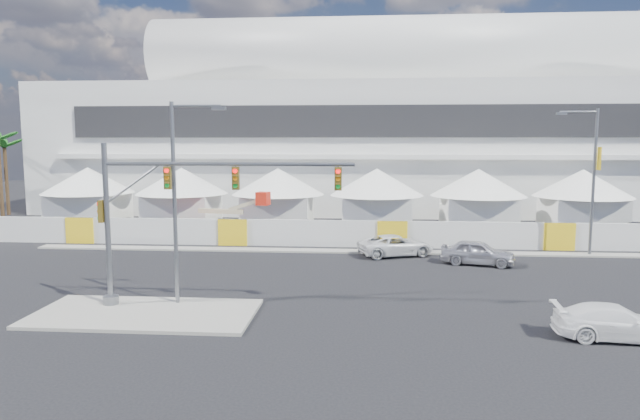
# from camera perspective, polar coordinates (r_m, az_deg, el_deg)

# --- Properties ---
(ground) EXTENTS (160.00, 160.00, 0.00)m
(ground) POSITION_cam_1_polar(r_m,az_deg,el_deg) (28.90, -3.56, -8.95)
(ground) COLOR black
(ground) RESTS_ON ground
(median_island) EXTENTS (10.00, 5.00, 0.15)m
(median_island) POSITION_cam_1_polar(r_m,az_deg,el_deg) (27.59, -17.09, -9.87)
(median_island) COLOR gray
(median_island) RESTS_ON ground
(far_curb) EXTENTS (80.00, 1.20, 0.12)m
(far_curb) POSITION_cam_1_polar(r_m,az_deg,el_deg) (43.81, 26.00, -4.07)
(far_curb) COLOR gray
(far_curb) RESTS_ON ground
(stadium) EXTENTS (80.00, 24.80, 21.98)m
(stadium) POSITION_cam_1_polar(r_m,az_deg,el_deg) (69.18, 8.57, 8.18)
(stadium) COLOR silver
(stadium) RESTS_ON ground
(tent_row) EXTENTS (53.40, 8.40, 5.40)m
(tent_row) POSITION_cam_1_polar(r_m,az_deg,el_deg) (51.84, 0.70, 1.70)
(tent_row) COLOR white
(tent_row) RESTS_ON ground
(hoarding_fence) EXTENTS (70.00, 0.25, 2.00)m
(hoarding_fence) POSITION_cam_1_polar(r_m,az_deg,el_deg) (42.62, 7.23, -2.42)
(hoarding_fence) COLOR silver
(hoarding_fence) RESTS_ON ground
(palm_cluster) EXTENTS (10.60, 10.60, 8.55)m
(palm_cluster) POSITION_cam_1_polar(r_m,az_deg,el_deg) (68.20, -28.86, 5.25)
(palm_cluster) COLOR #47331E
(palm_cluster) RESTS_ON ground
(sedan_silver) EXTENTS (3.01, 4.96, 1.58)m
(sedan_silver) POSITION_cam_1_polar(r_m,az_deg,el_deg) (37.96, 15.49, -4.11)
(sedan_silver) COLOR silver
(sedan_silver) RESTS_ON ground
(pickup_curb) EXTENTS (4.09, 5.74, 1.45)m
(pickup_curb) POSITION_cam_1_polar(r_m,az_deg,el_deg) (39.73, 7.61, -3.52)
(pickup_curb) COLOR silver
(pickup_curb) RESTS_ON ground
(pickup_near) EXTENTS (2.25, 4.89, 1.39)m
(pickup_near) POSITION_cam_1_polar(r_m,az_deg,el_deg) (26.09, 27.44, -9.93)
(pickup_near) COLOR white
(pickup_near) RESTS_ON ground
(lot_car_a) EXTENTS (1.56, 4.28, 1.40)m
(lot_car_a) POSITION_cam_1_polar(r_m,az_deg,el_deg) (47.63, 18.96, -2.12)
(lot_car_a) COLOR silver
(lot_car_a) RESTS_ON ground
(lot_car_c) EXTENTS (2.90, 4.78, 1.30)m
(lot_car_c) POSITION_cam_1_polar(r_m,az_deg,el_deg) (51.41, -19.55, -1.56)
(lot_car_c) COLOR #B7B7BC
(lot_car_c) RESTS_ON ground
(traffic_mast) EXTENTS (11.98, 0.74, 7.66)m
(traffic_mast) POSITION_cam_1_polar(r_m,az_deg,el_deg) (27.55, -15.78, -0.44)
(traffic_mast) COLOR gray
(traffic_mast) RESTS_ON median_island
(streetlight_median) EXTENTS (2.65, 0.27, 9.56)m
(streetlight_median) POSITION_cam_1_polar(r_m,az_deg,el_deg) (27.64, -13.89, 2.03)
(streetlight_median) COLOR slate
(streetlight_median) RESTS_ON median_island
(streetlight_curb) EXTENTS (2.98, 0.67, 10.05)m
(streetlight_curb) POSITION_cam_1_polar(r_m,az_deg,el_deg) (42.86, 25.44, 3.51)
(streetlight_curb) COLOR gray
(streetlight_curb) RESTS_ON ground
(boom_lift) EXTENTS (7.63, 2.43, 3.78)m
(boom_lift) POSITION_cam_1_polar(r_m,az_deg,el_deg) (48.31, -10.40, -1.35)
(boom_lift) COLOR red
(boom_lift) RESTS_ON ground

